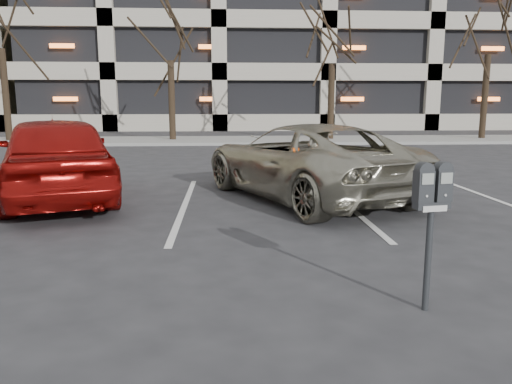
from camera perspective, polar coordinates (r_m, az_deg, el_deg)
name	(u,v)px	position (r m, az deg, el deg)	size (l,w,h in m)	color
ground	(280,240)	(6.46, 2.73, -5.53)	(140.00, 140.00, 0.00)	#28282B
sidewalk	(241,140)	(22.26, -1.73, 5.93)	(80.00, 4.00, 0.12)	gray
stall_lines	(185,205)	(8.69, -8.15, -1.46)	(16.90, 5.20, 0.00)	silver
parking_garage	(387,3)	(42.64, 14.80, 20.13)	(52.00, 20.00, 19.00)	black
tree_b	(169,9)	(22.63, -9.91, 19.94)	(3.41, 3.41, 7.75)	black
tree_c	(333,15)	(22.96, 8.83, 19.40)	(3.31, 3.31, 7.52)	black
parking_meter	(432,200)	(4.36, 19.45, -0.91)	(0.34, 0.17, 1.25)	black
suv_silver	(305,161)	(9.22, 5.68, 3.56)	(4.05, 5.44, 1.38)	#A6A28E
car_red	(55,157)	(9.60, -21.96, 3.69)	(1.84, 4.58, 1.56)	maroon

